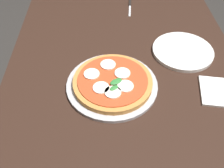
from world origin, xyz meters
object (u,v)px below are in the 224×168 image
Objects in this scene: serving_tray at (112,85)px; napkin at (214,91)px; plate_white at (183,51)px; knife at (130,5)px; pizza at (113,81)px; dining_table at (125,98)px.

napkin is (-0.04, -0.34, -0.00)m from serving_tray.
knife is (0.36, 0.17, -0.00)m from plate_white.
pizza reaches higher than napkin.
pizza is 2.04× the size of napkin.
knife is (0.57, 0.23, -0.00)m from napkin.
plate_white is 1.79× the size of napkin.
knife is (0.51, -0.06, 0.10)m from dining_table.
dining_table is at bearing 122.21° from plate_white.
serving_tray is 2.36× the size of napkin.
plate_white is (0.17, -0.28, -0.02)m from pizza.
serving_tray is 0.34m from napkin.
napkin is at bearing -158.10° from knife.
dining_table is at bearing 173.61° from knife.
dining_table is at bearing -62.84° from pizza.
plate_white reaches higher than dining_table.
plate_white reaches higher than napkin.
dining_table is 11.38× the size of napkin.
plate_white is at bearing -57.79° from dining_table.
napkin is at bearing -102.57° from dining_table.
knife is at bearing 25.35° from plate_white.
pizza is 0.34m from napkin.
pizza is at bearing -118.65° from serving_tray.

